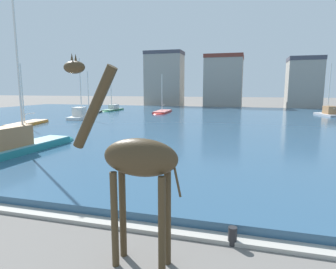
% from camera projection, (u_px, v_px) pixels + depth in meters
% --- Properties ---
extents(harbor_water, '(88.00, 53.43, 0.38)m').
position_uv_depth(harbor_water, '(210.00, 122.00, 34.55)').
color(harbor_water, '#2D5170').
rests_on(harbor_water, ground).
extents(quay_edge_coping, '(88.00, 0.50, 0.12)m').
position_uv_depth(quay_edge_coping, '(101.00, 222.00, 8.91)').
color(quay_edge_coping, '#ADA89E').
rests_on(quay_edge_coping, ground).
extents(giraffe_statue, '(2.84, 0.71, 4.95)m').
position_uv_depth(giraffe_statue, '(134.00, 161.00, 6.51)').
color(giraffe_statue, '#42331E').
rests_on(giraffe_statue, ground).
extents(sailboat_red, '(2.42, 7.09, 6.40)m').
position_uv_depth(sailboat_red, '(162.00, 113.00, 45.16)').
color(sailboat_red, red).
rests_on(sailboat_red, ground).
extents(sailboat_grey, '(3.11, 6.23, 7.66)m').
position_uv_depth(sailboat_grey, '(327.00, 114.00, 40.93)').
color(sailboat_grey, '#939399').
rests_on(sailboat_grey, ground).
extents(sailboat_black, '(3.73, 8.51, 6.70)m').
position_uv_depth(sailboat_black, '(89.00, 115.00, 42.94)').
color(sailboat_black, black).
rests_on(sailboat_black, ground).
extents(sailboat_white, '(2.70, 5.98, 7.90)m').
position_uv_depth(sailboat_white, '(82.00, 117.00, 36.92)').
color(sailboat_white, white).
rests_on(sailboat_white, ground).
extents(sailboat_green, '(1.71, 6.58, 6.27)m').
position_uv_depth(sailboat_green, '(112.00, 110.00, 50.08)').
color(sailboat_green, '#236B42').
rests_on(sailboat_green, ground).
extents(sailboat_orange, '(2.92, 6.98, 6.66)m').
position_uv_depth(sailboat_orange, '(24.00, 126.00, 29.52)').
color(sailboat_orange, orange).
rests_on(sailboat_orange, ground).
extents(sailboat_teal, '(1.94, 9.08, 9.23)m').
position_uv_depth(sailboat_teal, '(23.00, 147.00, 17.37)').
color(sailboat_teal, teal).
rests_on(sailboat_teal, ground).
extents(mooring_bollard, '(0.24, 0.24, 0.50)m').
position_uv_depth(mooring_bollard, '(232.00, 236.00, 7.69)').
color(mooring_bollard, '#232326').
rests_on(mooring_bollard, ground).
extents(townhouse_tall_gabled, '(8.79, 5.15, 12.75)m').
position_uv_depth(townhouse_tall_gabled, '(164.00, 79.00, 67.66)').
color(townhouse_tall_gabled, gray).
rests_on(townhouse_tall_gabled, ground).
extents(townhouse_end_terrace, '(8.13, 8.01, 11.36)m').
position_uv_depth(townhouse_end_terrace, '(224.00, 82.00, 63.31)').
color(townhouse_end_terrace, gray).
rests_on(townhouse_end_terrace, ground).
extents(townhouse_corner_house, '(6.49, 6.02, 10.37)m').
position_uv_depth(townhouse_corner_house, '(304.00, 83.00, 57.64)').
color(townhouse_corner_house, gray).
rests_on(townhouse_corner_house, ground).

